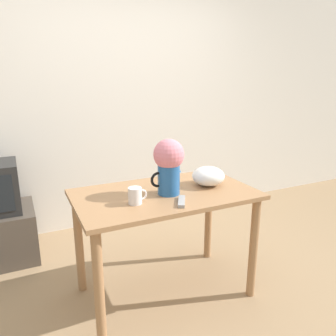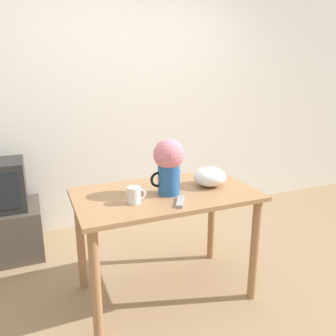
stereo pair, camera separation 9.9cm
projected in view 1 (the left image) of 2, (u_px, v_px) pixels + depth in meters
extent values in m
plane|color=#9E7F5B|center=(195.00, 305.00, 2.32)|extent=(12.00, 12.00, 0.00)
cube|color=silver|center=(119.00, 102.00, 3.41)|extent=(8.00, 0.05, 2.60)
cube|color=#A3754C|center=(165.00, 194.00, 2.25)|extent=(1.23, 0.72, 0.03)
cylinder|color=#A3754C|center=(99.00, 290.00, 1.87)|extent=(0.06, 0.06, 0.76)
cylinder|color=#A3754C|center=(253.00, 248.00, 2.33)|extent=(0.06, 0.06, 0.76)
cylinder|color=#A3754C|center=(79.00, 244.00, 2.39)|extent=(0.06, 0.06, 0.76)
cylinder|color=#A3754C|center=(208.00, 217.00, 2.85)|extent=(0.06, 0.06, 0.76)
cylinder|color=#235B9E|center=(169.00, 180.00, 2.19)|extent=(0.15, 0.15, 0.20)
cone|color=#235B9E|center=(177.00, 168.00, 2.20)|extent=(0.05, 0.05, 0.05)
torus|color=black|center=(158.00, 180.00, 2.16)|extent=(0.11, 0.02, 0.11)
sphere|color=#3D7033|center=(169.00, 160.00, 2.15)|extent=(0.15, 0.15, 0.15)
sphere|color=pink|center=(169.00, 154.00, 2.15)|extent=(0.21, 0.21, 0.21)
cylinder|color=white|center=(135.00, 196.00, 2.03)|extent=(0.09, 0.09, 0.11)
torus|color=white|center=(142.00, 195.00, 2.05)|extent=(0.07, 0.01, 0.07)
ellipsoid|color=white|center=(208.00, 176.00, 2.38)|extent=(0.24, 0.24, 0.14)
cube|color=#999999|center=(181.00, 201.00, 2.06)|extent=(0.12, 0.17, 0.02)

